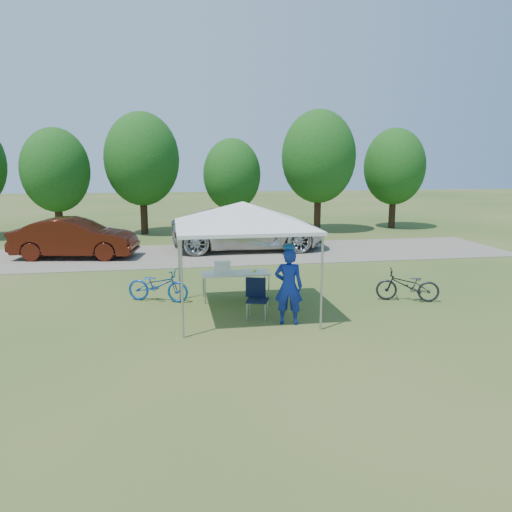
{
  "coord_description": "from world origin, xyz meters",
  "views": [
    {
      "loc": [
        -1.69,
        -11.61,
        3.65
      ],
      "look_at": [
        0.66,
        2.0,
        1.03
      ],
      "focal_mm": 35.0,
      "sensor_mm": 36.0,
      "label": 1
    }
  ],
  "objects_px": {
    "bike_blue": "(158,285)",
    "bike_dark": "(408,285)",
    "cooler": "(222,267)",
    "folding_table": "(235,274)",
    "sedan": "(75,238)",
    "cyclist": "(289,286)",
    "minivan": "(249,228)",
    "folding_chair": "(257,295)"
  },
  "relations": [
    {
      "from": "sedan",
      "to": "folding_chair",
      "type": "bearing_deg",
      "value": -137.49
    },
    {
      "from": "cooler",
      "to": "cyclist",
      "type": "xyz_separation_m",
      "value": [
        1.27,
        -2.26,
        -0.01
      ]
    },
    {
      "from": "cooler",
      "to": "sedan",
      "type": "xyz_separation_m",
      "value": [
        -4.93,
        6.79,
        -0.11
      ]
    },
    {
      "from": "bike_dark",
      "to": "sedan",
      "type": "bearing_deg",
      "value": -108.36
    },
    {
      "from": "folding_table",
      "to": "minivan",
      "type": "xyz_separation_m",
      "value": [
        1.57,
        7.6,
        0.22
      ]
    },
    {
      "from": "cyclist",
      "to": "folding_chair",
      "type": "bearing_deg",
      "value": -26.94
    },
    {
      "from": "bike_dark",
      "to": "minivan",
      "type": "distance_m",
      "value": 9.05
    },
    {
      "from": "folding_chair",
      "to": "bike_blue",
      "type": "height_order",
      "value": "folding_chair"
    },
    {
      "from": "minivan",
      "to": "bike_blue",
      "type": "bearing_deg",
      "value": 155.2
    },
    {
      "from": "bike_blue",
      "to": "sedan",
      "type": "height_order",
      "value": "sedan"
    },
    {
      "from": "folding_chair",
      "to": "minivan",
      "type": "bearing_deg",
      "value": 100.28
    },
    {
      "from": "folding_table",
      "to": "bike_blue",
      "type": "distance_m",
      "value": 2.07
    },
    {
      "from": "cooler",
      "to": "sedan",
      "type": "relative_size",
      "value": 0.09
    },
    {
      "from": "cyclist",
      "to": "minivan",
      "type": "relative_size",
      "value": 0.27
    },
    {
      "from": "bike_dark",
      "to": "cooler",
      "type": "bearing_deg",
      "value": -81.15
    },
    {
      "from": "folding_table",
      "to": "minivan",
      "type": "relative_size",
      "value": 0.28
    },
    {
      "from": "folding_table",
      "to": "bike_blue",
      "type": "height_order",
      "value": "bike_blue"
    },
    {
      "from": "bike_blue",
      "to": "cooler",
      "type": "bearing_deg",
      "value": -73.88
    },
    {
      "from": "folding_table",
      "to": "folding_chair",
      "type": "bearing_deg",
      "value": -80.32
    },
    {
      "from": "bike_blue",
      "to": "minivan",
      "type": "bearing_deg",
      "value": -4.68
    },
    {
      "from": "folding_table",
      "to": "sedan",
      "type": "distance_m",
      "value": 8.61
    },
    {
      "from": "folding_chair",
      "to": "sedan",
      "type": "xyz_separation_m",
      "value": [
        -5.57,
        8.45,
        0.22
      ]
    },
    {
      "from": "bike_blue",
      "to": "sedan",
      "type": "bearing_deg",
      "value": 47.22
    },
    {
      "from": "folding_table",
      "to": "cyclist",
      "type": "height_order",
      "value": "cyclist"
    },
    {
      "from": "folding_table",
      "to": "cooler",
      "type": "bearing_deg",
      "value": -180.0
    },
    {
      "from": "cooler",
      "to": "bike_blue",
      "type": "relative_size",
      "value": 0.25
    },
    {
      "from": "folding_table",
      "to": "minivan",
      "type": "height_order",
      "value": "minivan"
    },
    {
      "from": "bike_blue",
      "to": "sedan",
      "type": "relative_size",
      "value": 0.36
    },
    {
      "from": "cooler",
      "to": "minivan",
      "type": "distance_m",
      "value": 7.84
    },
    {
      "from": "folding_table",
      "to": "bike_dark",
      "type": "bearing_deg",
      "value": -12.16
    },
    {
      "from": "cooler",
      "to": "cyclist",
      "type": "bearing_deg",
      "value": -60.7
    },
    {
      "from": "bike_blue",
      "to": "bike_dark",
      "type": "distance_m",
      "value": 6.61
    },
    {
      "from": "folding_table",
      "to": "bike_dark",
      "type": "xyz_separation_m",
      "value": [
        4.47,
        -0.96,
        -0.26
      ]
    },
    {
      "from": "minivan",
      "to": "sedan",
      "type": "bearing_deg",
      "value": 97.82
    },
    {
      "from": "minivan",
      "to": "folding_chair",
      "type": "bearing_deg",
      "value": 173.21
    },
    {
      "from": "folding_chair",
      "to": "minivan",
      "type": "xyz_separation_m",
      "value": [
        1.29,
        9.26,
        0.36
      ]
    },
    {
      "from": "bike_dark",
      "to": "minivan",
      "type": "bearing_deg",
      "value": -141.18
    },
    {
      "from": "bike_blue",
      "to": "cyclist",
      "type": "bearing_deg",
      "value": -107.91
    },
    {
      "from": "folding_chair",
      "to": "cooler",
      "type": "height_order",
      "value": "cooler"
    },
    {
      "from": "minivan",
      "to": "bike_dark",
      "type": "bearing_deg",
      "value": -160.19
    },
    {
      "from": "cyclist",
      "to": "bike_dark",
      "type": "height_order",
      "value": "cyclist"
    },
    {
      "from": "folding_table",
      "to": "minivan",
      "type": "bearing_deg",
      "value": 78.32
    }
  ]
}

